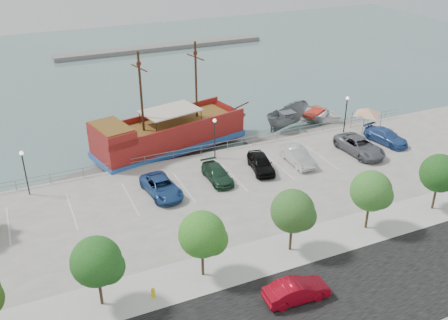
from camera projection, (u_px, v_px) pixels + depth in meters
name	position (u px, v px, depth m)	size (l,w,h in m)	color
ground	(243.00, 196.00, 46.20)	(160.00, 160.00, 0.00)	slate
street	(350.00, 296.00, 32.70)	(100.00, 8.00, 0.04)	black
sidewalk	(301.00, 246.00, 37.59)	(100.00, 4.00, 0.05)	silver
seawall_railing	(210.00, 148.00, 51.87)	(50.00, 0.06, 1.00)	gray
far_shore	(162.00, 47.00, 94.52)	(40.00, 3.00, 0.80)	slate
pirate_ship	(181.00, 132.00, 54.37)	(19.55, 9.23, 12.11)	maroon
patrol_boat	(287.00, 119.00, 59.54)	(2.55, 6.78, 2.62)	slate
speedboat	(314.00, 115.00, 62.40)	(5.32, 7.45, 1.54)	white
dock_west	(78.00, 179.00, 48.71)	(6.34, 1.81, 0.36)	#66635E
dock_mid	(278.00, 140.00, 56.89)	(7.59, 2.17, 0.43)	slate
dock_east	(334.00, 129.00, 59.71)	(7.30, 2.09, 0.42)	gray
canopy_tent	(368.00, 108.00, 56.23)	(4.02, 4.02, 3.10)	slate
street_sedan	(297.00, 290.00, 32.17)	(1.53, 4.39, 1.45)	#9D0818
fire_hydrant	(153.00, 293.00, 32.43)	(0.27, 0.27, 0.79)	yellow
lamp_post_left	(24.00, 165.00, 43.14)	(0.36, 0.36, 4.28)	black
lamp_post_mid	(215.00, 131.00, 49.73)	(0.36, 0.36, 4.28)	black
lamp_post_right	(346.00, 108.00, 55.59)	(0.36, 0.36, 4.28)	black
tree_b	(99.00, 263.00, 30.62)	(3.30, 3.20, 5.00)	#473321
tree_c	(204.00, 236.00, 33.18)	(3.30, 3.20, 5.00)	#473321
tree_d	(295.00, 212.00, 35.75)	(3.30, 3.20, 5.00)	#473321
tree_e	(373.00, 192.00, 38.31)	(3.30, 3.20, 5.00)	#473321
tree_f	(441.00, 174.00, 40.88)	(3.30, 3.20, 5.00)	#473321
parked_car_c	(162.00, 187.00, 44.17)	(2.46, 5.33, 1.48)	#244A87
parked_car_d	(217.00, 174.00, 46.50)	(1.89, 4.64, 1.35)	#1C3E2A
parked_car_e	(261.00, 163.00, 48.22)	(1.89, 4.68, 1.60)	black
parked_car_f	(297.00, 156.00, 49.61)	(1.68, 4.82, 1.59)	silver
parked_car_g	(360.00, 146.00, 51.64)	(2.77, 6.00, 1.67)	slate
parked_car_h	(386.00, 136.00, 54.01)	(2.09, 5.15, 1.49)	#2E5298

